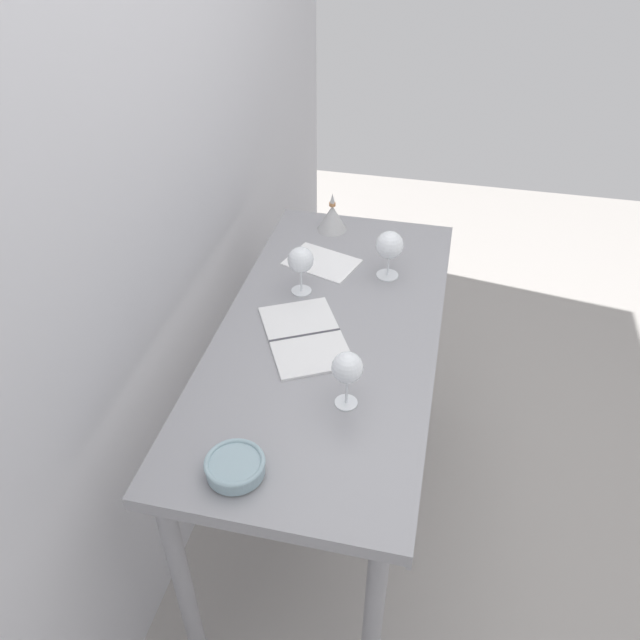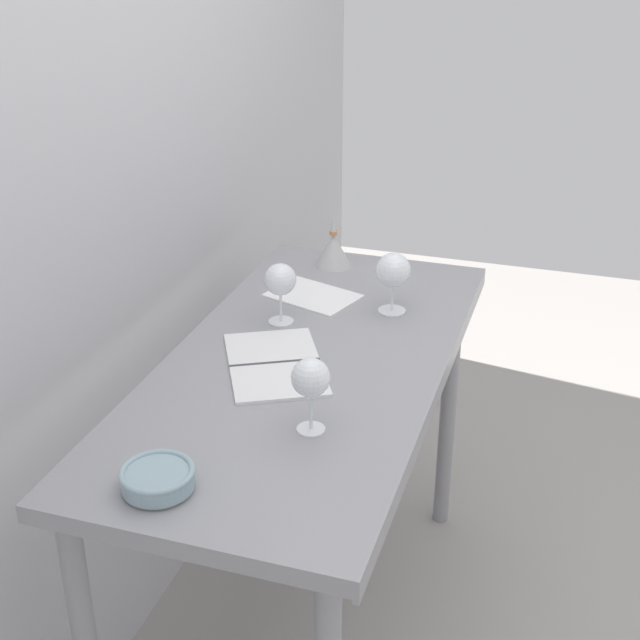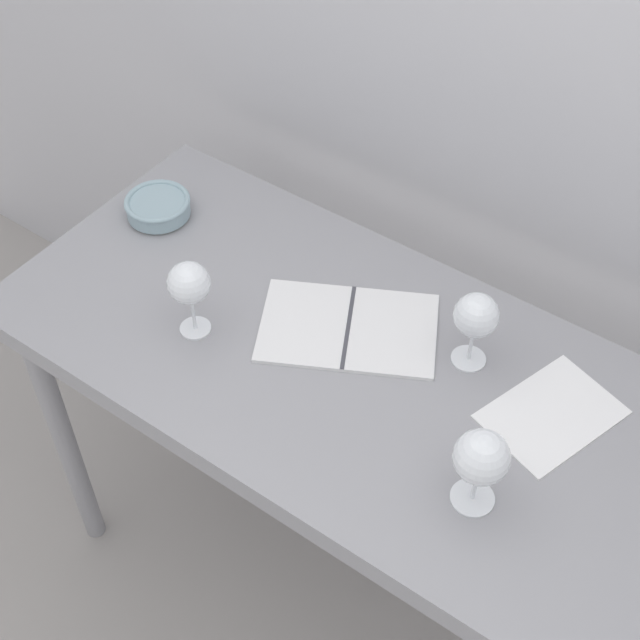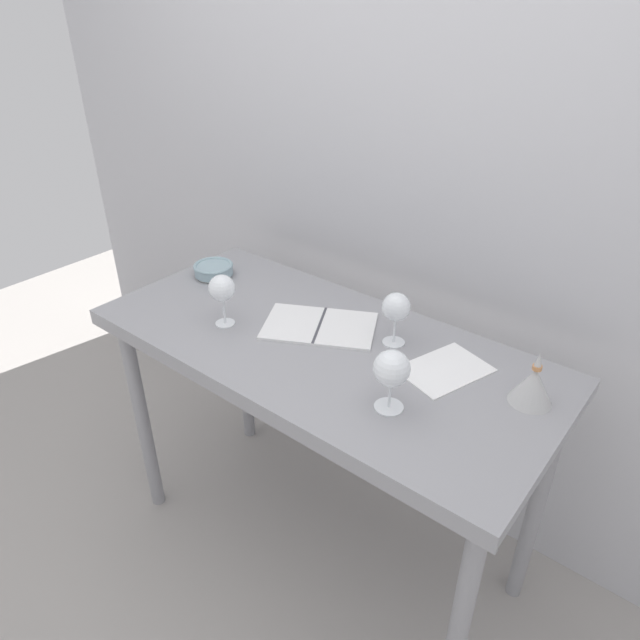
{
  "view_description": "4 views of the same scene",
  "coord_description": "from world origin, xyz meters",
  "views": [
    {
      "loc": [
        -1.45,
        -0.3,
        2.09
      ],
      "look_at": [
        -0.03,
        0.02,
        0.95
      ],
      "focal_mm": 35.53,
      "sensor_mm": 36.0,
      "label": 1
    },
    {
      "loc": [
        -1.77,
        -0.61,
        1.9
      ],
      "look_at": [
        0.02,
        -0.03,
        1.0
      ],
      "focal_mm": 49.61,
      "sensor_mm": 36.0,
      "label": 2
    },
    {
      "loc": [
        0.58,
        -0.94,
        2.21
      ],
      "look_at": [
        -0.06,
        -0.02,
        0.99
      ],
      "focal_mm": 51.41,
      "sensor_mm": 36.0,
      "label": 3
    },
    {
      "loc": [
        0.89,
        -1.11,
        1.81
      ],
      "look_at": [
        -0.05,
        0.05,
        0.93
      ],
      "focal_mm": 32.07,
      "sensor_mm": 36.0,
      "label": 4
    }
  ],
  "objects": [
    {
      "name": "wine_glass_far_right",
      "position": [
        0.17,
        0.12,
        1.02
      ],
      "size": [
        0.08,
        0.08,
        0.16
      ],
      "color": "white",
      "rests_on": "steel_counter"
    },
    {
      "name": "back_wall",
      "position": [
        0.0,
        0.49,
        1.3
      ],
      "size": [
        3.8,
        0.04,
        2.6
      ],
      "primitive_type": "cube",
      "color": "#B8B8BD",
      "rests_on": "ground_plane"
    },
    {
      "name": "wine_glass_near_left",
      "position": [
        -0.29,
        -0.11,
        1.02
      ],
      "size": [
        0.08,
        0.08,
        0.17
      ],
      "color": "white",
      "rests_on": "steel_counter"
    },
    {
      "name": "steel_counter",
      "position": [
        0.0,
        -0.01,
        0.79
      ],
      "size": [
        1.4,
        0.65,
        0.9
      ],
      "color": "gray",
      "rests_on": "ground_plane"
    },
    {
      "name": "tasting_sheet_upper",
      "position": [
        0.35,
        0.1,
        0.9
      ],
      "size": [
        0.23,
        0.28,
        0.0
      ],
      "primitive_type": "cube",
      "rotation": [
        0.0,
        0.0,
        -0.31
      ],
      "color": "white",
      "rests_on": "steel_counter"
    },
    {
      "name": "open_notebook",
      "position": [
        -0.05,
        0.06,
        0.9
      ],
      "size": [
        0.4,
        0.35,
        0.01
      ],
      "rotation": [
        0.0,
        0.0,
        0.49
      ],
      "color": "white",
      "rests_on": "steel_counter"
    },
    {
      "name": "wine_glass_near_right",
      "position": [
        0.32,
        -0.14,
        1.01
      ],
      "size": [
        0.09,
        0.09,
        0.17
      ],
      "color": "white",
      "rests_on": "steel_counter"
    },
    {
      "name": "tasting_bowl",
      "position": [
        -0.58,
        0.09,
        0.93
      ],
      "size": [
        0.14,
        0.14,
        0.05
      ],
      "color": "beige",
      "rests_on": "steel_counter"
    },
    {
      "name": "ground_plane",
      "position": [
        0.0,
        0.0,
        0.0
      ],
      "size": [
        6.0,
        6.0,
        0.0
      ],
      "primitive_type": "plane",
      "color": "#9E9994"
    }
  ]
}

